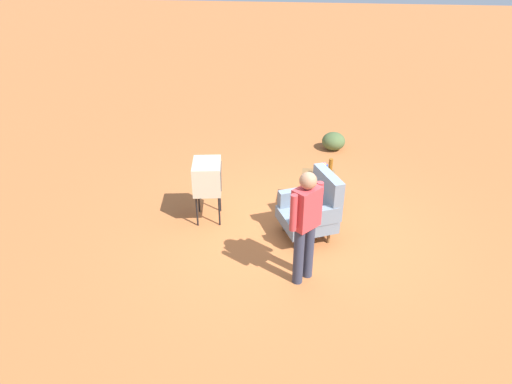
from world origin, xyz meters
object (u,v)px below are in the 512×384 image
Objects in this scene: armchair at (313,208)px; tv_on_stand at (207,177)px; side_table at (318,181)px; person_standing at (306,221)px; bottle_short_clear at (319,169)px; soda_can_blue at (326,168)px; bottle_tall_amber at (330,167)px; soda_can_red at (313,177)px; flower_vase at (324,170)px.

armchair reaches higher than tv_on_stand.
side_table is 0.37× the size of person_standing.
person_standing is at bearing -4.50° from bottle_short_clear.
soda_can_blue is 0.41× the size of bottle_tall_amber.
soda_can_red is 0.38m from bottle_tall_amber.
armchair reaches higher than soda_can_blue.
person_standing is 6.19× the size of flower_vase.
armchair is at bearing 2.20° from soda_can_red.
side_table is 2.28× the size of flower_vase.
bottle_short_clear is (0.15, -0.12, 0.04)m from soda_can_blue.
side_table is at bearing 175.40° from person_standing.
bottle_short_clear is 0.67× the size of bottle_tall_amber.
soda_can_blue is (-0.20, 0.12, 0.15)m from side_table.
tv_on_stand is at bearing -69.48° from bottle_short_clear.
soda_can_red is at bearing 177.67° from person_standing.
bottle_short_clear is 1.64× the size of soda_can_red.
side_table is at bearing -119.10° from flower_vase.
armchair is 8.69× the size of soda_can_red.
person_standing is at bearing -5.32° from armchair.
tv_on_stand is (0.61, -1.77, 0.26)m from side_table.
side_table is 4.96× the size of soda_can_red.
bottle_tall_amber is (0.14, 0.07, 0.09)m from soda_can_blue.
bottle_short_clear is at bearing 176.44° from armchair.
flower_vase is (-0.85, 0.14, 0.26)m from armchair.
side_table is at bearing -31.75° from soda_can_blue.
tv_on_stand is 2.08m from bottle_tall_amber.
soda_can_blue is at bearing 113.10° from tv_on_stand.
soda_can_blue is (-2.17, 0.28, -0.27)m from person_standing.
side_table is 0.25m from flower_vase.
side_table is 3.03× the size of bottle_short_clear.
soda_can_blue is (-1.09, 0.18, 0.17)m from armchair.
bottle_tall_amber is at bearing 170.17° from person_standing.
armchair is at bearing -3.56° from bottle_short_clear.
armchair is 1.12m from soda_can_blue.
person_standing is 8.20× the size of bottle_short_clear.
person_standing is 1.95m from flower_vase.
tv_on_stand reaches higher than soda_can_blue.
bottle_short_clear is (-0.95, 0.06, 0.21)m from armchair.
soda_can_blue is 0.43m from soda_can_red.
armchair is 0.73m from soda_can_red.
bottle_short_clear reaches higher than side_table.
bottle_short_clear is 0.14m from flower_vase.
person_standing is at bearing -9.83° from bottle_tall_amber.
flower_vase is at bearing -45.89° from bottle_tall_amber.
tv_on_stand is 0.63× the size of person_standing.
tv_on_stand reaches higher than flower_vase.
armchair is 1.17m from person_standing.
side_table is 0.25m from soda_can_red.
armchair is 3.53× the size of bottle_tall_amber.
bottle_short_clear is at bearing 110.52° from tv_on_stand.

